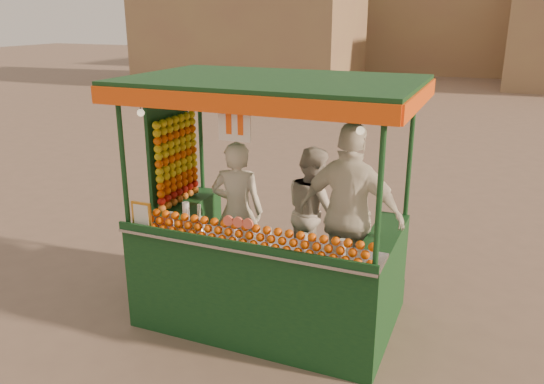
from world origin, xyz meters
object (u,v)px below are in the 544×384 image
at_px(juice_cart, 261,248).
at_px(vendor_middle, 313,211).
at_px(vendor_right, 350,215).
at_px(vendor_left, 237,211).

bearing_deg(juice_cart, vendor_middle, 65.73).
bearing_deg(vendor_right, juice_cart, 22.26).
distance_m(vendor_middle, vendor_right, 0.78).
xyz_separation_m(juice_cart, vendor_left, (-0.42, 0.30, 0.26)).
height_order(vendor_left, vendor_right, vendor_right).
relative_size(vendor_middle, vendor_right, 0.79).
height_order(vendor_middle, vendor_right, vendor_right).
xyz_separation_m(juice_cart, vendor_middle, (0.34, 0.76, 0.22)).
height_order(juice_cart, vendor_right, juice_cart).
xyz_separation_m(vendor_middle, vendor_right, (0.57, -0.49, 0.20)).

